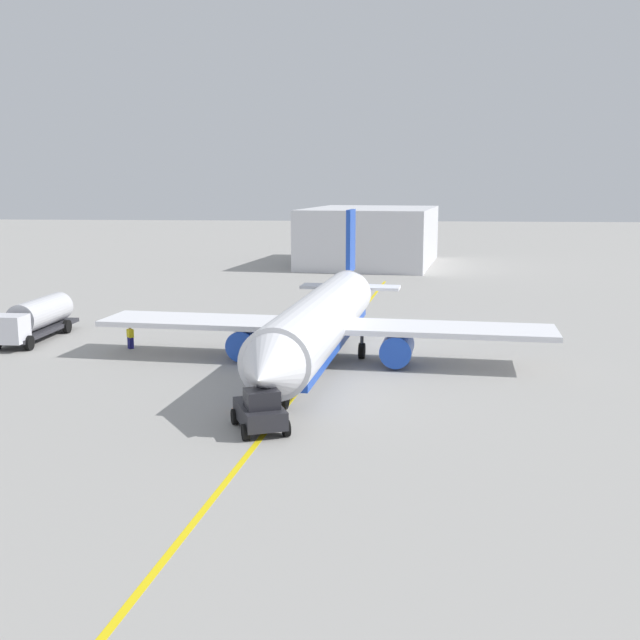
# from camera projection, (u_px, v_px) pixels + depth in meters

# --- Properties ---
(ground_plane) EXTENTS (400.00, 400.00, 0.00)m
(ground_plane) POSITION_uv_depth(u_px,v_px,m) (320.00, 363.00, 52.00)
(ground_plane) COLOR #9E9B96
(airplane) EXTENTS (33.99, 31.48, 9.89)m
(airplane) POSITION_uv_depth(u_px,v_px,m) (321.00, 322.00, 51.97)
(airplane) COLOR white
(airplane) RESTS_ON ground
(fuel_tanker) EXTENTS (10.45, 2.94, 3.15)m
(fuel_tanker) POSITION_uv_depth(u_px,v_px,m) (35.00, 318.00, 59.52)
(fuel_tanker) COLOR #2D2D33
(fuel_tanker) RESTS_ON ground
(pushback_tug) EXTENTS (4.09, 3.43, 2.20)m
(pushback_tug) POSITION_uv_depth(u_px,v_px,m) (260.00, 411.00, 37.71)
(pushback_tug) COLOR #232328
(pushback_tug) RESTS_ON ground
(refueling_worker) EXTENTS (0.63, 0.62, 1.71)m
(refueling_worker) POSITION_uv_depth(u_px,v_px,m) (130.00, 338.00, 56.59)
(refueling_worker) COLOR navy
(refueling_worker) RESTS_ON ground
(safety_cone_nose) EXTENTS (0.66, 0.66, 0.73)m
(safety_cone_nose) POSITION_uv_depth(u_px,v_px,m) (237.00, 406.00, 40.85)
(safety_cone_nose) COLOR #F2590F
(safety_cone_nose) RESTS_ON ground
(distant_hangar) EXTENTS (28.45, 21.35, 8.45)m
(distant_hangar) POSITION_uv_depth(u_px,v_px,m) (371.00, 236.00, 115.16)
(distant_hangar) COLOR silver
(distant_hangar) RESTS_ON ground
(taxi_line_marking) EXTENTS (89.31, 8.64, 0.01)m
(taxi_line_marking) POSITION_uv_depth(u_px,v_px,m) (320.00, 363.00, 52.00)
(taxi_line_marking) COLOR yellow
(taxi_line_marking) RESTS_ON ground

